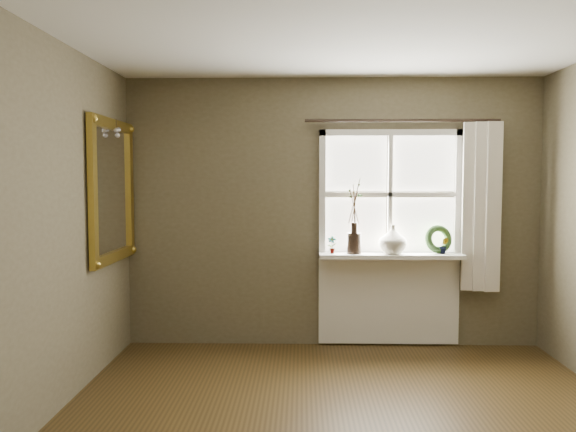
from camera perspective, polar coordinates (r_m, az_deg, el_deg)
The scene contains 15 objects.
ceiling at distance 3.35m, azimuth 6.92°, elevation 20.59°, with size 4.50×4.50×0.00m, color silver.
wall_back at distance 5.51m, azimuth 4.50°, elevation 0.36°, with size 4.00×0.10×2.60m, color brown.
wall_left at distance 3.66m, azimuth -27.21°, elevation -1.80°, with size 0.10×4.50×2.60m, color brown.
wall_front at distance 1.00m, azimuth 19.61°, elevation -15.68°, with size 4.00×0.10×2.60m, color brown.
window_frame at distance 5.49m, azimuth 10.30°, elevation 2.17°, with size 1.36×0.06×1.24m.
window_sill at distance 5.43m, azimuth 10.40°, elevation -3.98°, with size 1.36×0.26×0.04m, color white.
window_apron at distance 5.61m, azimuth 10.17°, elevation -8.29°, with size 1.36×0.04×0.88m, color white.
dark_jug at distance 5.37m, azimuth 6.72°, elevation -2.76°, with size 0.13×0.13×0.20m, color black.
cream_vase at distance 5.42m, azimuth 10.61°, elevation -2.34°, with size 0.26×0.26×0.27m, color beige.
wreath at distance 5.55m, azimuth 15.02°, elevation -2.59°, with size 0.28×0.28×0.07m, color #28451E.
potted_plant_left at distance 5.36m, azimuth 4.49°, elevation -2.93°, with size 0.09×0.06×0.17m, color #28451E.
potted_plant_right at distance 5.52m, azimuth 15.55°, elevation -2.91°, with size 0.09×0.07×0.16m, color #28451E.
curtain at distance 5.59m, azimuth 18.97°, elevation 0.88°, with size 0.36×0.12×1.59m, color beige.
curtain_rod at distance 5.48m, azimuth 11.53°, elevation 9.49°, with size 0.03×0.03×1.84m, color black.
gilt_mirror at distance 5.17m, azimuth -17.40°, elevation 2.49°, with size 0.10×1.05×1.25m.
Camera 1 is at (-0.30, -3.19, 1.63)m, focal length 35.00 mm.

